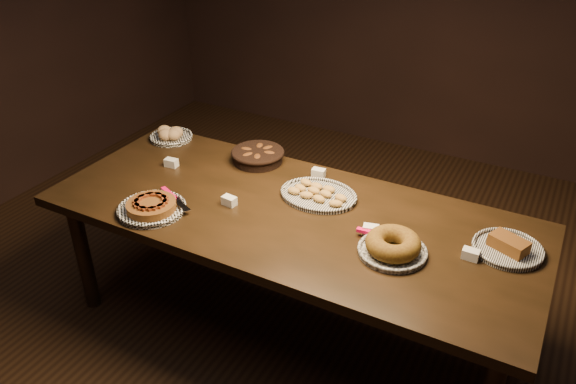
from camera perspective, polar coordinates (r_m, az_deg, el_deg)
The scene contains 9 objects.
ground at distance 3.19m, azimuth 0.07°, elevation -13.35°, with size 5.00×5.00×0.00m, color black.
buffet_table at distance 2.77m, azimuth 0.08°, elevation -3.19°, with size 2.40×1.00×0.75m.
apple_tart_plate at distance 2.79m, azimuth -13.68°, elevation -1.49°, with size 0.35×0.34×0.06m.
madeleine_platter at distance 2.83m, azimuth 3.07°, elevation -0.22°, with size 0.39×0.32×0.05m.
bundt_cake_plate at distance 2.46m, azimuth 10.59°, elevation -5.41°, with size 0.34×0.30×0.09m.
croissant_basket at distance 3.16m, azimuth -3.08°, elevation 3.80°, with size 0.30×0.30×0.08m.
bread_roll_plate at distance 3.50m, azimuth -11.85°, elevation 5.70°, with size 0.26×0.26×0.08m.
loaf_plate at distance 2.62m, azimuth 21.44°, elevation -5.26°, with size 0.30×0.30×0.07m.
tent_cards at distance 2.76m, azimuth 1.57°, elevation -0.89°, with size 1.73×0.52×0.04m.
Camera 1 is at (1.09, -2.03, 2.21)m, focal length 35.00 mm.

